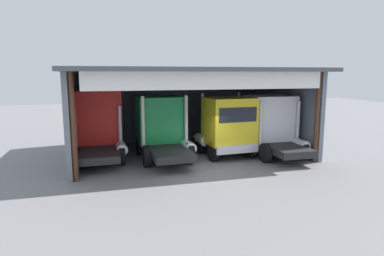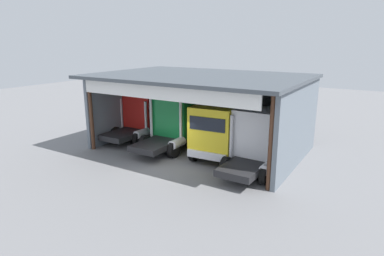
% 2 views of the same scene
% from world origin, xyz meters
% --- Properties ---
extents(ground_plane, '(80.00, 80.00, 0.00)m').
position_xyz_m(ground_plane, '(0.00, 0.00, 0.00)').
color(ground_plane, slate).
rests_on(ground_plane, ground).
extents(workshop_shed, '(13.08, 9.26, 4.92)m').
position_xyz_m(workshop_shed, '(0.00, 4.81, 3.41)').
color(workshop_shed, slate).
rests_on(workshop_shed, ground).
extents(truck_red_yard_outside, '(2.70, 4.90, 3.75)m').
position_xyz_m(truck_red_yard_outside, '(-5.01, 3.94, 1.91)').
color(truck_red_yard_outside, red).
rests_on(truck_red_yard_outside, ground).
extents(truck_green_center_bay, '(2.76, 5.33, 3.51)m').
position_xyz_m(truck_green_center_bay, '(-1.62, 3.30, 1.78)').
color(truck_green_center_bay, '#197F3D').
rests_on(truck_green_center_bay, ground).
extents(truck_yellow_right_bay, '(2.86, 4.30, 3.53)m').
position_xyz_m(truck_yellow_right_bay, '(1.90, 2.47, 1.75)').
color(truck_yellow_right_bay, yellow).
rests_on(truck_yellow_right_bay, ground).
extents(truck_white_left_bay, '(2.69, 4.63, 3.39)m').
position_xyz_m(truck_white_left_bay, '(4.58, 2.23, 1.75)').
color(truck_white_left_bay, white).
rests_on(truck_white_left_bay, ground).
extents(oil_drum, '(0.58, 0.58, 0.91)m').
position_xyz_m(oil_drum, '(4.55, 7.64, 0.45)').
color(oil_drum, gold).
rests_on(oil_drum, ground).
extents(tool_cart, '(0.90, 0.60, 1.00)m').
position_xyz_m(tool_cart, '(3.54, 6.44, 0.50)').
color(tool_cart, '#1E59A5').
rests_on(tool_cart, ground).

